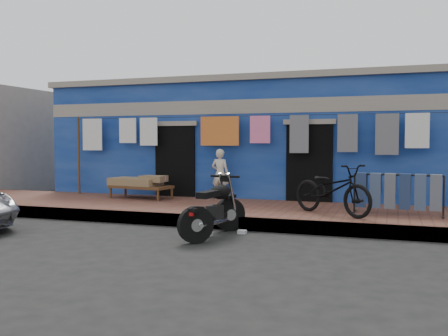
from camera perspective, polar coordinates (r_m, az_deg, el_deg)
ground at (r=8.25m, az=-4.57°, el=-8.69°), size 80.00×80.00×0.00m
sidewalk at (r=11.01m, az=1.70°, el=-5.08°), size 28.00×3.00×0.25m
curb at (r=9.65m, az=-0.87°, el=-6.22°), size 28.00×0.10×0.25m
building at (r=14.75m, az=6.31°, el=3.04°), size 12.20×5.20×3.36m
clothesline at (r=12.16m, az=2.50°, el=3.68°), size 10.06×0.06×2.10m
seated_person at (r=12.33m, az=-0.44°, el=-0.71°), size 0.47×0.34×1.25m
bicycle at (r=9.94m, az=12.26°, el=-1.75°), size 1.93×1.62×1.22m
motorcycle at (r=8.80m, az=-1.20°, el=-4.46°), size 0.97×1.78×1.06m
charpoy at (r=12.71m, az=-9.48°, el=-2.20°), size 1.88×1.27×0.56m
jeans_rack at (r=10.29m, az=19.23°, el=-2.78°), size 1.78×0.59×0.83m
litter_a at (r=9.14m, az=2.08°, el=-7.31°), size 0.16×0.13×0.07m
litter_b at (r=9.10m, az=-1.98°, el=-7.33°), size 0.17×0.20×0.08m
litter_c at (r=8.88m, az=-2.01°, el=-7.59°), size 0.18×0.22×0.08m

